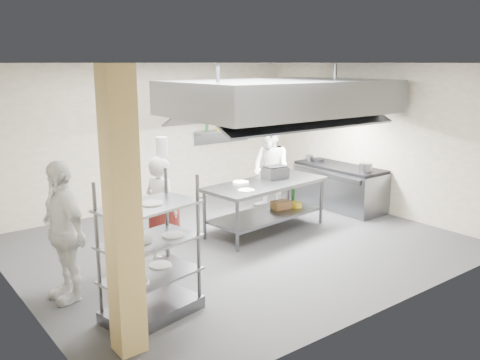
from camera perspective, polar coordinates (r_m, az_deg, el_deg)
floor at (r=8.71m, az=-0.25°, el=-7.15°), size 7.00×7.00×0.00m
ceiling at (r=8.17m, az=-0.27°, el=13.00°), size 7.00×7.00×0.00m
wall_back at (r=10.82m, az=-9.95°, el=4.84°), size 7.00×0.00×7.00m
wall_left at (r=6.84m, az=-24.33°, el=-0.85°), size 0.00×6.00×6.00m
wall_right at (r=10.77m, az=14.79°, el=4.56°), size 0.00×6.00×6.00m
column at (r=5.26m, az=-13.04°, el=-3.90°), size 0.30×0.30×3.00m
exhaust_hood at (r=9.33m, az=4.67°, el=9.27°), size 4.00×2.50×0.60m
hood_strip_a at (r=8.78m, az=0.24°, el=6.99°), size 1.60×0.12×0.04m
hood_strip_b at (r=9.98m, az=8.51°, el=7.57°), size 1.60×0.12×0.04m
wall_shelf at (r=11.63m, az=-1.67°, el=5.58°), size 1.50×0.28×0.04m
island at (r=9.24m, az=2.91°, el=-3.01°), size 2.46×1.24×0.91m
island_worktop at (r=9.13m, az=2.94°, el=-0.44°), size 2.46×1.24×0.06m
island_undershelf at (r=9.28m, az=2.90°, el=-3.93°), size 2.26×1.12×0.04m
pass_rack at (r=6.14m, az=-10.07°, el=-7.62°), size 1.26×0.89×1.72m
cooking_range at (r=10.96m, az=11.06°, el=-0.86°), size 0.80×2.00×0.84m
range_top at (r=10.86m, az=11.16°, el=1.44°), size 0.78×1.96×0.06m
chef_head at (r=7.73m, az=-8.84°, el=-3.39°), size 0.53×0.69×1.68m
chef_line at (r=10.48m, az=3.49°, el=1.34°), size 0.77×0.93×1.77m
chef_plating at (r=6.85m, az=-19.25°, el=-5.44°), size 0.54×1.11×1.84m
griddle at (r=9.44m, az=3.96°, el=0.82°), size 0.46×0.38×0.21m
wicker_basket at (r=9.61m, az=4.62°, el=-2.78°), size 0.37×0.28×0.15m
stockpot at (r=10.32m, az=13.94°, el=1.38°), size 0.26×0.26×0.18m
plate_stack at (r=6.25m, az=-9.96°, el=-10.25°), size 0.28×0.28×0.05m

